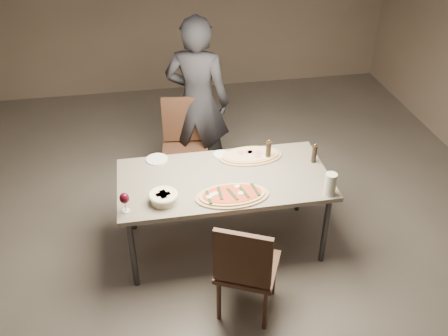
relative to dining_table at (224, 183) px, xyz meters
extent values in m
plane|color=#625B54|center=(0.00, 0.00, -0.69)|extent=(7.00, 7.00, 0.00)
cube|color=slate|center=(0.00, 0.00, 0.04)|extent=(1.80, 0.90, 0.04)
cylinder|color=#333335|center=(-0.82, -0.37, -0.34)|extent=(0.05, 0.05, 0.71)
cylinder|color=#333335|center=(0.82, -0.37, -0.34)|extent=(0.05, 0.05, 0.71)
cylinder|color=#333335|center=(-0.82, 0.37, -0.34)|extent=(0.05, 0.05, 0.71)
cylinder|color=#333335|center=(0.82, 0.37, -0.34)|extent=(0.05, 0.05, 0.71)
ellipsoid|color=white|center=(-0.14, -0.27, 0.10)|extent=(0.05, 0.05, 0.01)
ellipsoid|color=white|center=(-0.12, -0.25, 0.10)|extent=(0.05, 0.05, 0.01)
ellipsoid|color=white|center=(0.09, -0.29, 0.10)|extent=(0.05, 0.05, 0.01)
ellipsoid|color=white|center=(0.08, -0.19, 0.10)|extent=(0.05, 0.05, 0.01)
ellipsoid|color=white|center=(-0.17, -0.29, 0.10)|extent=(0.05, 0.05, 0.01)
cube|color=#1E3215|center=(-0.18, -0.29, 0.09)|extent=(0.03, 0.17, 0.01)
cube|color=#1E3215|center=(-0.08, -0.26, 0.09)|extent=(0.02, 0.17, 0.01)
cube|color=#1E3215|center=(0.02, -0.29, 0.09)|extent=(0.07, 0.17, 0.01)
cube|color=#1E3215|center=(0.11, -0.28, 0.09)|extent=(0.07, 0.17, 0.01)
cube|color=#1E3215|center=(0.21, -0.26, 0.09)|extent=(0.05, 0.17, 0.01)
cylinder|color=#D28084|center=(0.29, 0.32, 0.09)|extent=(0.07, 0.07, 0.00)
cylinder|color=#D28084|center=(0.35, 0.23, 0.09)|extent=(0.07, 0.07, 0.00)
cylinder|color=#D28084|center=(0.30, 0.30, 0.09)|extent=(0.07, 0.07, 0.00)
cylinder|color=#D28084|center=(0.21, 0.31, 0.09)|extent=(0.07, 0.07, 0.00)
cylinder|color=#D28084|center=(0.37, 0.29, 0.09)|extent=(0.07, 0.07, 0.00)
cylinder|color=#F4EDC6|center=(-0.53, -0.25, 0.10)|extent=(0.20, 0.20, 0.08)
torus|color=#F4EDC6|center=(-0.53, -0.25, 0.12)|extent=(0.24, 0.24, 0.04)
cube|color=#AA7945|center=(-0.51, -0.25, 0.11)|extent=(0.07, 0.07, 0.04)
cube|color=#AA7945|center=(-0.53, -0.22, 0.11)|extent=(0.07, 0.07, 0.04)
cube|color=#AA7945|center=(-0.56, -0.25, 0.11)|extent=(0.07, 0.07, 0.04)
cube|color=#AA7945|center=(-0.53, -0.27, 0.11)|extent=(0.07, 0.07, 0.04)
cylinder|color=white|center=(0.04, 0.35, 0.07)|extent=(0.14, 0.14, 0.02)
cylinder|color=#ACAD3F|center=(0.04, 0.35, 0.07)|extent=(0.10, 0.10, 0.00)
cylinder|color=black|center=(0.83, 0.10, 0.13)|extent=(0.04, 0.04, 0.15)
cylinder|color=black|center=(0.83, 0.10, 0.22)|extent=(0.05, 0.05, 0.02)
sphere|color=gold|center=(0.83, 0.10, 0.24)|extent=(0.02, 0.02, 0.02)
cylinder|color=black|center=(0.44, 0.22, 0.14)|extent=(0.05, 0.05, 0.16)
cylinder|color=black|center=(0.44, 0.22, 0.23)|extent=(0.05, 0.05, 0.02)
sphere|color=gold|center=(0.44, 0.22, 0.25)|extent=(0.02, 0.02, 0.02)
cylinder|color=silver|center=(0.80, -0.38, 0.16)|extent=(0.09, 0.09, 0.20)
cylinder|color=silver|center=(-0.83, -0.31, 0.06)|extent=(0.06, 0.06, 0.01)
cylinder|color=silver|center=(-0.83, -0.31, 0.10)|extent=(0.01, 0.01, 0.08)
ellipsoid|color=#470A15|center=(-0.83, -0.31, 0.18)|extent=(0.08, 0.08, 0.09)
cylinder|color=white|center=(-0.54, 0.38, 0.06)|extent=(0.20, 0.20, 0.01)
cube|color=#40271B|center=(0.05, -0.76, -0.26)|extent=(0.59, 0.59, 0.04)
cylinder|color=#40271B|center=(-0.19, -0.85, -0.49)|extent=(0.04, 0.04, 0.41)
cylinder|color=#40271B|center=(0.14, -1.00, -0.49)|extent=(0.04, 0.04, 0.41)
cylinder|color=#40271B|center=(-0.04, -0.52, -0.49)|extent=(0.04, 0.04, 0.41)
cylinder|color=#40271B|center=(0.29, -0.67, -0.49)|extent=(0.04, 0.04, 0.41)
cube|color=#40271B|center=(-0.04, -0.94, 0.01)|extent=(0.40, 0.22, 0.46)
cube|color=#40271B|center=(-0.24, 0.90, -0.23)|extent=(0.52, 0.52, 0.04)
cylinder|color=#40271B|center=(-0.03, 1.07, -0.47)|extent=(0.04, 0.04, 0.44)
cylinder|color=#40271B|center=(-0.41, 1.11, -0.47)|extent=(0.04, 0.04, 0.44)
cylinder|color=#40271B|center=(-0.07, 0.69, -0.47)|extent=(0.04, 0.04, 0.44)
cylinder|color=#40271B|center=(-0.45, 0.73, -0.47)|extent=(0.04, 0.04, 0.44)
cube|color=#40271B|center=(-0.22, 1.11, 0.05)|extent=(0.45, 0.09, 0.49)
imported|color=black|center=(-0.07, 1.16, 0.21)|extent=(0.77, 0.64, 1.80)
camera|label=1|loc=(-0.61, -3.42, 2.50)|focal=40.00mm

